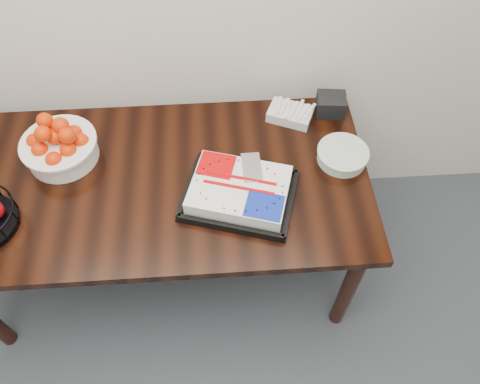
{
  "coord_description": "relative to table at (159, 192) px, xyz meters",
  "views": [
    {
      "loc": [
        0.27,
        0.78,
        2.32
      ],
      "look_at": [
        0.34,
        1.85,
        0.83
      ],
      "focal_mm": 35.0,
      "sensor_mm": 36.0,
      "label": 1
    }
  ],
  "objects": [
    {
      "name": "napkin_box",
      "position": [
        0.8,
        0.35,
        0.13
      ],
      "size": [
        0.14,
        0.12,
        0.09
      ],
      "primitive_type": "cube",
      "rotation": [
        0.0,
        0.0,
        -0.11
      ],
      "color": "black",
      "rests_on": "table"
    },
    {
      "name": "table",
      "position": [
        0.0,
        0.0,
        0.0
      ],
      "size": [
        1.8,
        0.9,
        0.75
      ],
      "color": "black",
      "rests_on": "ground"
    },
    {
      "name": "fork_bag",
      "position": [
        0.61,
        0.32,
        0.11
      ],
      "size": [
        0.23,
        0.2,
        0.06
      ],
      "color": "silver",
      "rests_on": "table"
    },
    {
      "name": "tangerine_bowl",
      "position": [
        -0.41,
        0.15,
        0.17
      ],
      "size": [
        0.32,
        0.32,
        0.2
      ],
      "color": "white",
      "rests_on": "table"
    },
    {
      "name": "cake_tray",
      "position": [
        0.34,
        -0.11,
        0.13
      ],
      "size": [
        0.52,
        0.46,
        0.09
      ],
      "color": "black",
      "rests_on": "table"
    },
    {
      "name": "plate_stack",
      "position": [
        0.8,
        0.06,
        0.11
      ],
      "size": [
        0.22,
        0.22,
        0.05
      ],
      "color": "white",
      "rests_on": "table"
    }
  ]
}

